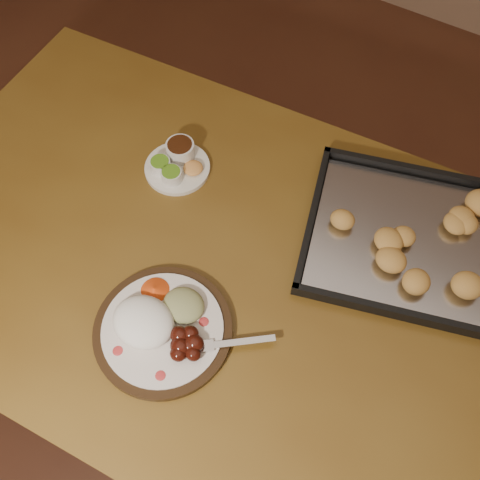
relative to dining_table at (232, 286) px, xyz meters
The scene contains 5 objects.
ground 0.65m from the dining_table, behind, with size 4.00×4.00×0.00m, color #58321E.
dining_table is the anchor object (origin of this frame).
dinner_plate 0.23m from the dining_table, 102.96° to the right, with size 0.33×0.27×0.06m.
condiment_saucer 0.30m from the dining_table, 147.58° to the left, with size 0.15×0.15×0.05m.
baking_tray 0.42m from the dining_table, 37.75° to the left, with size 0.58×0.49×0.05m.
Camera 1 is at (0.31, -0.42, 1.73)m, focal length 40.00 mm.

